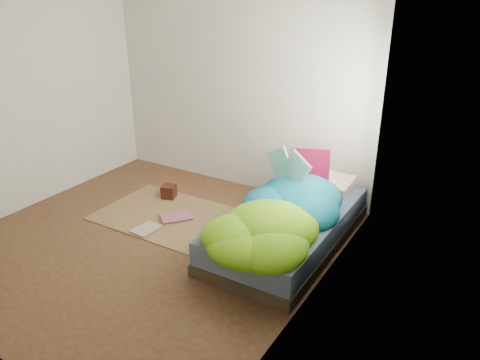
# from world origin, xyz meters

# --- Properties ---
(ground) EXTENTS (3.50, 3.50, 0.00)m
(ground) POSITION_xyz_m (0.00, 0.00, 0.00)
(ground) COLOR #462A1B
(ground) RESTS_ON ground
(room_walls) EXTENTS (3.54, 3.54, 2.62)m
(room_walls) POSITION_xyz_m (0.01, 0.01, 1.63)
(room_walls) COLOR silver
(room_walls) RESTS_ON ground
(bed) EXTENTS (1.00, 2.00, 0.34)m
(bed) POSITION_xyz_m (1.22, 0.72, 0.17)
(bed) COLOR #382E1E
(bed) RESTS_ON ground
(duvet) EXTENTS (0.96, 1.84, 0.34)m
(duvet) POSITION_xyz_m (1.22, 0.50, 0.51)
(duvet) COLOR #08687F
(duvet) RESTS_ON bed
(rug) EXTENTS (1.60, 1.10, 0.01)m
(rug) POSITION_xyz_m (-0.15, 0.55, 0.01)
(rug) COLOR brown
(rug) RESTS_ON ground
(pillow_floral) EXTENTS (0.56, 0.36, 0.12)m
(pillow_floral) POSITION_xyz_m (1.32, 1.48, 0.40)
(pillow_floral) COLOR silver
(pillow_floral) RESTS_ON bed
(pillow_magenta) EXTENTS (0.43, 0.28, 0.42)m
(pillow_magenta) POSITION_xyz_m (1.12, 1.45, 0.55)
(pillow_magenta) COLOR #4F051C
(pillow_magenta) RESTS_ON bed
(open_book) EXTENTS (0.46, 0.21, 0.27)m
(open_book) POSITION_xyz_m (1.06, 0.98, 0.82)
(open_book) COLOR #2C7D29
(open_book) RESTS_ON duvet
(wooden_box) EXTENTS (0.20, 0.20, 0.16)m
(wooden_box) POSITION_xyz_m (-0.47, 0.92, 0.09)
(wooden_box) COLOR #32180B
(wooden_box) RESTS_ON rug
(floor_book_a) EXTENTS (0.23, 0.31, 0.02)m
(floor_book_a) POSITION_xyz_m (-0.27, 0.17, 0.02)
(floor_book_a) COLOR beige
(floor_book_a) RESTS_ON rug
(floor_book_b) EXTENTS (0.40, 0.41, 0.03)m
(floor_book_b) POSITION_xyz_m (-0.15, 0.61, 0.03)
(floor_book_b) COLOR #B6697F
(floor_book_b) RESTS_ON rug
(floor_book_c) EXTENTS (0.32, 0.34, 0.02)m
(floor_book_c) POSITION_xyz_m (0.44, 0.16, 0.02)
(floor_book_c) COLOR tan
(floor_book_c) RESTS_ON rug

